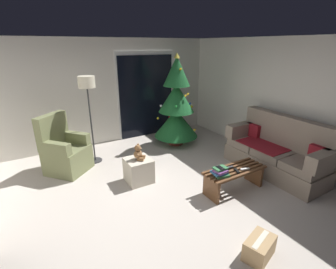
{
  "coord_description": "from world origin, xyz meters",
  "views": [
    {
      "loc": [
        -1.66,
        -2.79,
        2.35
      ],
      "look_at": [
        0.4,
        0.7,
        0.85
      ],
      "focal_mm": 26.15,
      "sensor_mm": 36.0,
      "label": 1
    }
  ],
  "objects_px": {
    "remote_white": "(245,169)",
    "cardboard_box_taped_mid_floor": "(259,248)",
    "remote_graphite": "(229,167)",
    "armchair": "(65,152)",
    "couch": "(277,152)",
    "teddy_bear_chestnut": "(138,153)",
    "coffee_table": "(234,176)",
    "floor_lamp": "(87,91)",
    "ottoman": "(139,170)",
    "book_stack": "(220,172)",
    "christmas_tree": "(176,106)",
    "cell_phone": "(220,168)",
    "remote_black": "(237,171)"
  },
  "relations": [
    {
      "from": "teddy_bear_chestnut",
      "to": "cardboard_box_taped_mid_floor",
      "type": "xyz_separation_m",
      "value": [
        0.5,
        -2.26,
        -0.44
      ]
    },
    {
      "from": "christmas_tree",
      "to": "teddy_bear_chestnut",
      "type": "xyz_separation_m",
      "value": [
        -1.52,
        -1.17,
        -0.4
      ]
    },
    {
      "from": "ottoman",
      "to": "floor_lamp",
      "type": "bearing_deg",
      "value": 110.99
    },
    {
      "from": "remote_white",
      "to": "cardboard_box_taped_mid_floor",
      "type": "relative_size",
      "value": 0.34
    },
    {
      "from": "remote_black",
      "to": "floor_lamp",
      "type": "xyz_separation_m",
      "value": [
        -1.7,
        2.39,
        1.09
      ]
    },
    {
      "from": "book_stack",
      "to": "teddy_bear_chestnut",
      "type": "xyz_separation_m",
      "value": [
        -0.89,
        1.12,
        0.09
      ]
    },
    {
      "from": "armchair",
      "to": "cardboard_box_taped_mid_floor",
      "type": "distance_m",
      "value": 3.72
    },
    {
      "from": "remote_black",
      "to": "book_stack",
      "type": "bearing_deg",
      "value": -163.89
    },
    {
      "from": "coffee_table",
      "to": "remote_graphite",
      "type": "relative_size",
      "value": 7.05
    },
    {
      "from": "coffee_table",
      "to": "christmas_tree",
      "type": "relative_size",
      "value": 0.51
    },
    {
      "from": "armchair",
      "to": "ottoman",
      "type": "xyz_separation_m",
      "value": [
        1.06,
        -1.09,
        -0.18
      ]
    },
    {
      "from": "book_stack",
      "to": "cardboard_box_taped_mid_floor",
      "type": "xyz_separation_m",
      "value": [
        -0.39,
        -1.14,
        -0.35
      ]
    },
    {
      "from": "remote_black",
      "to": "armchair",
      "type": "height_order",
      "value": "armchair"
    },
    {
      "from": "remote_white",
      "to": "cardboard_box_taped_mid_floor",
      "type": "bearing_deg",
      "value": 155.15
    },
    {
      "from": "coffee_table",
      "to": "book_stack",
      "type": "xyz_separation_m",
      "value": [
        -0.36,
        -0.04,
        0.2
      ]
    },
    {
      "from": "coffee_table",
      "to": "floor_lamp",
      "type": "relative_size",
      "value": 0.62
    },
    {
      "from": "coffee_table",
      "to": "christmas_tree",
      "type": "xyz_separation_m",
      "value": [
        0.27,
        2.26,
        0.69
      ]
    },
    {
      "from": "coffee_table",
      "to": "floor_lamp",
      "type": "distance_m",
      "value": 3.15
    },
    {
      "from": "christmas_tree",
      "to": "remote_white",
      "type": "bearing_deg",
      "value": -93.52
    },
    {
      "from": "remote_graphite",
      "to": "teddy_bear_chestnut",
      "type": "bearing_deg",
      "value": -125.62
    },
    {
      "from": "remote_white",
      "to": "cardboard_box_taped_mid_floor",
      "type": "height_order",
      "value": "remote_white"
    },
    {
      "from": "remote_black",
      "to": "couch",
      "type": "bearing_deg",
      "value": 28.72
    },
    {
      "from": "remote_black",
      "to": "remote_graphite",
      "type": "height_order",
      "value": "same"
    },
    {
      "from": "remote_white",
      "to": "book_stack",
      "type": "bearing_deg",
      "value": 97.3
    },
    {
      "from": "armchair",
      "to": "teddy_bear_chestnut",
      "type": "xyz_separation_m",
      "value": [
        1.06,
        -1.1,
        0.16
      ]
    },
    {
      "from": "remote_graphite",
      "to": "armchair",
      "type": "height_order",
      "value": "armchair"
    },
    {
      "from": "floor_lamp",
      "to": "remote_white",
      "type": "bearing_deg",
      "value": -52.43
    },
    {
      "from": "book_stack",
      "to": "christmas_tree",
      "type": "height_order",
      "value": "christmas_tree"
    },
    {
      "from": "couch",
      "to": "cardboard_box_taped_mid_floor",
      "type": "bearing_deg",
      "value": -147.01
    },
    {
      "from": "coffee_table",
      "to": "ottoman",
      "type": "distance_m",
      "value": 1.67
    },
    {
      "from": "couch",
      "to": "cell_phone",
      "type": "relative_size",
      "value": 13.48
    },
    {
      "from": "book_stack",
      "to": "teddy_bear_chestnut",
      "type": "bearing_deg",
      "value": 128.44
    },
    {
      "from": "remote_graphite",
      "to": "floor_lamp",
      "type": "height_order",
      "value": "floor_lamp"
    },
    {
      "from": "book_stack",
      "to": "ottoman",
      "type": "bearing_deg",
      "value": 128.52
    },
    {
      "from": "christmas_tree",
      "to": "cardboard_box_taped_mid_floor",
      "type": "relative_size",
      "value": 4.75
    },
    {
      "from": "remote_black",
      "to": "cardboard_box_taped_mid_floor",
      "type": "height_order",
      "value": "remote_black"
    },
    {
      "from": "book_stack",
      "to": "teddy_bear_chestnut",
      "type": "relative_size",
      "value": 0.94
    },
    {
      "from": "remote_graphite",
      "to": "remote_white",
      "type": "bearing_deg",
      "value": 52.03
    },
    {
      "from": "couch",
      "to": "teddy_bear_chestnut",
      "type": "bearing_deg",
      "value": 157.69
    },
    {
      "from": "armchair",
      "to": "floor_lamp",
      "type": "bearing_deg",
      "value": 13.07
    },
    {
      "from": "couch",
      "to": "christmas_tree",
      "type": "bearing_deg",
      "value": 112.88
    },
    {
      "from": "couch",
      "to": "armchair",
      "type": "height_order",
      "value": "armchair"
    },
    {
      "from": "cardboard_box_taped_mid_floor",
      "to": "armchair",
      "type": "bearing_deg",
      "value": 115.04
    },
    {
      "from": "armchair",
      "to": "ottoman",
      "type": "relative_size",
      "value": 2.57
    },
    {
      "from": "remote_white",
      "to": "remote_graphite",
      "type": "height_order",
      "value": "same"
    },
    {
      "from": "book_stack",
      "to": "ottoman",
      "type": "height_order",
      "value": "book_stack"
    },
    {
      "from": "armchair",
      "to": "coffee_table",
      "type": "bearing_deg",
      "value": -43.29
    },
    {
      "from": "remote_white",
      "to": "ottoman",
      "type": "distance_m",
      "value": 1.84
    },
    {
      "from": "couch",
      "to": "book_stack",
      "type": "height_order",
      "value": "couch"
    },
    {
      "from": "remote_white",
      "to": "floor_lamp",
      "type": "height_order",
      "value": "floor_lamp"
    }
  ]
}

